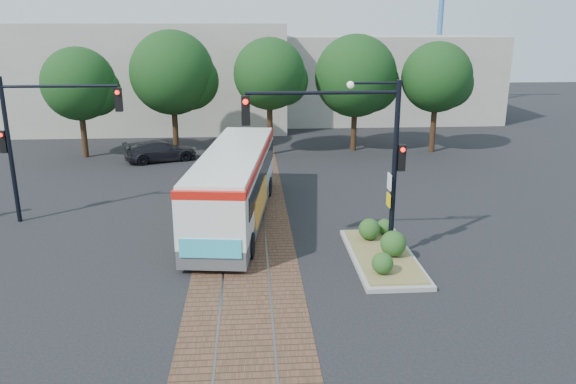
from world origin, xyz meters
name	(u,v)px	position (x,y,z in m)	size (l,w,h in m)	color
ground	(246,252)	(0.00, 0.00, 0.00)	(120.00, 120.00, 0.00)	black
trackbed	(246,216)	(0.00, 4.00, 0.01)	(3.60, 40.00, 0.02)	brown
tree_row	(265,76)	(1.21, 16.42, 4.85)	(26.40, 5.60, 7.67)	#382314
warehouses	(240,76)	(-0.53, 28.75, 3.81)	(40.00, 13.00, 8.00)	#ADA899
city_bus	(235,181)	(-0.44, 3.61, 1.67)	(3.72, 11.38, 2.99)	#49494B
traffic_island	(383,249)	(4.82, -0.90, 0.33)	(2.20, 5.20, 1.13)	gray
signal_pole_main	(359,143)	(3.86, -0.81, 4.16)	(5.49, 0.46, 6.00)	black
signal_pole_left	(36,130)	(-8.37, 4.00, 3.86)	(4.99, 0.34, 6.00)	black
parked_car	(160,151)	(-5.18, 14.61, 0.62)	(1.73, 4.26, 1.24)	black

